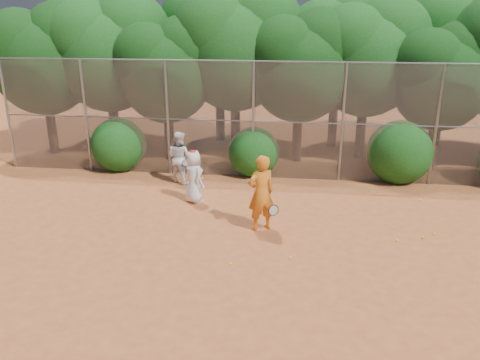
# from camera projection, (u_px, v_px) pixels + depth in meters

# --- Properties ---
(ground) EXTENTS (80.00, 80.00, 0.00)m
(ground) POSITION_uv_depth(u_px,v_px,m) (269.00, 262.00, 10.88)
(ground) COLOR #AD5427
(ground) RESTS_ON ground
(fence_back) EXTENTS (20.05, 0.09, 4.03)m
(fence_back) POSITION_uv_depth(u_px,v_px,m) (279.00, 120.00, 15.82)
(fence_back) COLOR gray
(fence_back) RESTS_ON ground
(tree_0) EXTENTS (4.38, 3.81, 6.00)m
(tree_0) POSITION_uv_depth(u_px,v_px,m) (44.00, 55.00, 18.22)
(tree_0) COLOR black
(tree_0) RESTS_ON ground
(tree_1) EXTENTS (4.64, 4.03, 6.35)m
(tree_1) POSITION_uv_depth(u_px,v_px,m) (110.00, 49.00, 18.31)
(tree_1) COLOR black
(tree_1) RESTS_ON ground
(tree_2) EXTENTS (3.99, 3.47, 5.47)m
(tree_2) POSITION_uv_depth(u_px,v_px,m) (167.00, 67.00, 17.55)
(tree_2) COLOR black
(tree_2) RESTS_ON ground
(tree_3) EXTENTS (4.89, 4.26, 6.70)m
(tree_3) POSITION_uv_depth(u_px,v_px,m) (237.00, 43.00, 17.91)
(tree_3) COLOR black
(tree_3) RESTS_ON ground
(tree_4) EXTENTS (4.19, 3.64, 5.73)m
(tree_4) POSITION_uv_depth(u_px,v_px,m) (302.00, 63.00, 17.26)
(tree_4) COLOR black
(tree_4) RESTS_ON ground
(tree_5) EXTENTS (4.51, 3.92, 6.17)m
(tree_5) POSITION_uv_depth(u_px,v_px,m) (369.00, 54.00, 17.61)
(tree_5) COLOR black
(tree_5) RESTS_ON ground
(tree_6) EXTENTS (3.86, 3.36, 5.29)m
(tree_6) POSITION_uv_depth(u_px,v_px,m) (443.00, 73.00, 16.56)
(tree_6) COLOR black
(tree_6) RESTS_ON ground
(tree_9) EXTENTS (4.83, 4.20, 6.62)m
(tree_9) POSITION_uv_depth(u_px,v_px,m) (108.00, 41.00, 20.53)
(tree_9) COLOR black
(tree_9) RESTS_ON ground
(tree_10) EXTENTS (5.15, 4.48, 7.06)m
(tree_10) POSITION_uv_depth(u_px,v_px,m) (221.00, 35.00, 20.02)
(tree_10) COLOR black
(tree_10) RESTS_ON ground
(tree_11) EXTENTS (4.64, 4.03, 6.35)m
(tree_11) POSITION_uv_depth(u_px,v_px,m) (339.00, 47.00, 19.19)
(tree_11) COLOR black
(tree_11) RESTS_ON ground
(tree_12) EXTENTS (5.02, 4.37, 6.88)m
(tree_12) POSITION_uv_depth(u_px,v_px,m) (451.00, 39.00, 19.09)
(tree_12) COLOR black
(tree_12) RESTS_ON ground
(bush_0) EXTENTS (2.00, 2.00, 2.00)m
(bush_0) POSITION_uv_depth(u_px,v_px,m) (118.00, 143.00, 17.16)
(bush_0) COLOR #114411
(bush_0) RESTS_ON ground
(bush_1) EXTENTS (1.80, 1.80, 1.80)m
(bush_1) POSITION_uv_depth(u_px,v_px,m) (254.00, 150.00, 16.59)
(bush_1) COLOR #114411
(bush_1) RESTS_ON ground
(bush_2) EXTENTS (2.20, 2.20, 2.20)m
(bush_2) POSITION_uv_depth(u_px,v_px,m) (400.00, 149.00, 15.92)
(bush_2) COLOR #114411
(bush_2) RESTS_ON ground
(player_yellow) EXTENTS (0.94, 0.82, 2.06)m
(player_yellow) POSITION_uv_depth(u_px,v_px,m) (261.00, 193.00, 12.20)
(player_yellow) COLOR orange
(player_yellow) RESTS_ON ground
(player_teen) EXTENTS (0.93, 0.93, 1.65)m
(player_teen) POSITION_uv_depth(u_px,v_px,m) (194.00, 176.00, 14.12)
(player_teen) COLOR white
(player_teen) RESTS_ON ground
(player_white) EXTENTS (1.07, 0.98, 1.77)m
(player_white) POSITION_uv_depth(u_px,v_px,m) (179.00, 157.00, 15.78)
(player_white) COLOR white
(player_white) RESTS_ON ground
(ball_0) EXTENTS (0.07, 0.07, 0.07)m
(ball_0) POSITION_uv_depth(u_px,v_px,m) (397.00, 241.00, 11.83)
(ball_0) COLOR #D4E72A
(ball_0) RESTS_ON ground
(ball_1) EXTENTS (0.07, 0.07, 0.07)m
(ball_1) POSITION_uv_depth(u_px,v_px,m) (422.00, 237.00, 12.00)
(ball_1) COLOR #D4E72A
(ball_1) RESTS_ON ground
(ball_2) EXTENTS (0.07, 0.07, 0.07)m
(ball_2) POSITION_uv_depth(u_px,v_px,m) (290.00, 257.00, 11.01)
(ball_2) COLOR #D4E72A
(ball_2) RESTS_ON ground
(ball_3) EXTENTS (0.07, 0.07, 0.07)m
(ball_3) POSITION_uv_depth(u_px,v_px,m) (434.00, 234.00, 12.18)
(ball_3) COLOR #D4E72A
(ball_3) RESTS_ON ground
(ball_4) EXTENTS (0.07, 0.07, 0.07)m
(ball_4) POSITION_uv_depth(u_px,v_px,m) (230.00, 264.00, 10.73)
(ball_4) COLOR #D4E72A
(ball_4) RESTS_ON ground
(ball_5) EXTENTS (0.07, 0.07, 0.07)m
(ball_5) POSITION_uv_depth(u_px,v_px,m) (420.00, 200.00, 14.43)
(ball_5) COLOR #D4E72A
(ball_5) RESTS_ON ground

